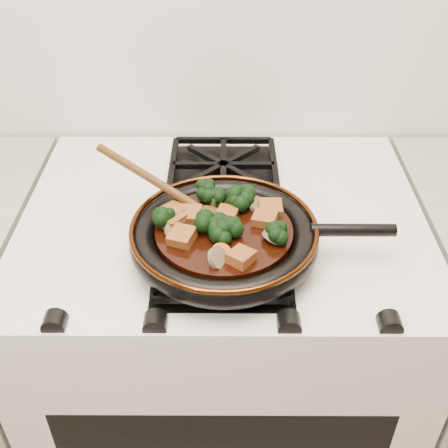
{
  "coord_description": "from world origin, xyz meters",
  "views": [
    {
      "loc": [
        0.01,
        0.84,
        1.53
      ],
      "look_at": [
        0.0,
        1.57,
        0.97
      ],
      "focal_mm": 45.0,
      "sensor_mm": 36.0,
      "label": 1
    }
  ],
  "objects": [
    {
      "name": "tofu_cube_1",
      "position": [
        -0.06,
        1.6,
        0.97
      ],
      "size": [
        0.05,
        0.05,
        0.03
      ],
      "primitive_type": "cube",
      "rotation": [
        -0.06,
        -0.1,
        1.39
      ],
      "color": "brown",
      "rests_on": "braising_sauce"
    },
    {
      "name": "broccoli_floret_0",
      "position": [
        0.01,
        1.56,
        0.97
      ],
      "size": [
        0.09,
        0.08,
        0.06
      ],
      "primitive_type": null,
      "rotation": [
        0.14,
        -0.13,
        2.15
      ],
      "color": "black",
      "rests_on": "braising_sauce"
    },
    {
      "name": "carrot_coin_0",
      "position": [
        -0.0,
        1.55,
        0.96
      ],
      "size": [
        0.03,
        0.03,
        0.02
      ],
      "primitive_type": "cylinder",
      "rotation": [
        -0.21,
        -0.28,
        0.0
      ],
      "color": "#BF3C05",
      "rests_on": "braising_sauce"
    },
    {
      "name": "mushroom_slice_1",
      "position": [
        -0.01,
        1.49,
        0.97
      ],
      "size": [
        0.04,
        0.05,
        0.03
      ],
      "primitive_type": "cylinder",
      "rotation": [
        0.88,
        0.0,
        1.17
      ],
      "color": "brown",
      "rests_on": "braising_sauce"
    },
    {
      "name": "tofu_cube_4",
      "position": [
        -0.08,
        1.6,
        0.97
      ],
      "size": [
        0.05,
        0.06,
        0.03
      ],
      "primitive_type": "cube",
      "rotation": [
        -0.09,
        0.11,
        0.87
      ],
      "color": "brown",
      "rests_on": "braising_sauce"
    },
    {
      "name": "braising_sauce",
      "position": [
        0.0,
        1.57,
        0.95
      ],
      "size": [
        0.23,
        0.23,
        0.02
      ],
      "primitive_type": "cylinder",
      "color": "black",
      "rests_on": "skillet"
    },
    {
      "name": "tofu_cube_3",
      "position": [
        -0.06,
        1.54,
        0.97
      ],
      "size": [
        0.05,
        0.05,
        0.03
      ],
      "primitive_type": "cube",
      "rotation": [
        -0.05,
        -0.09,
        1.21
      ],
      "color": "brown",
      "rests_on": "braising_sauce"
    },
    {
      "name": "mushroom_slice_4",
      "position": [
        0.08,
        1.54,
        0.97
      ],
      "size": [
        0.04,
        0.04,
        0.03
      ],
      "primitive_type": "cylinder",
      "rotation": [
        0.64,
        0.0,
        2.04
      ],
      "color": "brown",
      "rests_on": "braising_sauce"
    },
    {
      "name": "broccoli_floret_8",
      "position": [
        -0.02,
        1.64,
        0.97
      ],
      "size": [
        0.08,
        0.07,
        0.06
      ],
      "primitive_type": null,
      "rotation": [
        0.15,
        -0.02,
        1.34
      ],
      "color": "black",
      "rests_on": "braising_sauce"
    },
    {
      "name": "broccoli_floret_1",
      "position": [
        0.05,
        1.64,
        0.97
      ],
      "size": [
        0.08,
        0.08,
        0.07
      ],
      "primitive_type": null,
      "rotation": [
        0.23,
        0.03,
        0.28
      ],
      "color": "black",
      "rests_on": "braising_sauce"
    },
    {
      "name": "broccoli_floret_2",
      "position": [
        -0.04,
        1.66,
        0.97
      ],
      "size": [
        0.08,
        0.08,
        0.07
      ],
      "primitive_type": null,
      "rotation": [
        0.1,
        -0.18,
        0.32
      ],
      "color": "black",
      "rests_on": "braising_sauce"
    },
    {
      "name": "carrot_coin_1",
      "position": [
        -0.01,
        1.57,
        0.96
      ],
      "size": [
        0.03,
        0.03,
        0.01
      ],
      "primitive_type": "cylinder",
      "rotation": [
        -0.03,
        -0.14,
        0.0
      ],
      "color": "#BF3C05",
      "rests_on": "braising_sauce"
    },
    {
      "name": "tofu_cube_5",
      "position": [
        -0.08,
        1.59,
        0.97
      ],
      "size": [
        0.04,
        0.04,
        0.03
      ],
      "primitive_type": "cube",
      "rotation": [
        0.11,
        -0.09,
        1.45
      ],
      "color": "brown",
      "rests_on": "braising_sauce"
    },
    {
      "name": "burner_grate_front",
      "position": [
        0.0,
        1.55,
        0.91
      ],
      "size": [
        0.23,
        0.23,
        0.03
      ],
      "primitive_type": null,
      "color": "black",
      "rests_on": "stove"
    },
    {
      "name": "carrot_coin_4",
      "position": [
        -0.01,
        1.57,
        0.96
      ],
      "size": [
        0.04,
        0.03,
        0.03
      ],
      "primitive_type": "cylinder",
      "rotation": [
        0.35,
        0.34,
        0.0
      ],
      "color": "#BF3C05",
      "rests_on": "braising_sauce"
    },
    {
      "name": "carrot_coin_3",
      "position": [
        -0.0,
        1.51,
        0.96
      ],
      "size": [
        0.03,
        0.03,
        0.02
      ],
      "primitive_type": "cylinder",
      "rotation": [
        0.23,
        0.17,
        0.0
      ],
      "color": "#BF3C05",
      "rests_on": "braising_sauce"
    },
    {
      "name": "mushroom_slice_3",
      "position": [
        0.06,
        1.63,
        0.97
      ],
      "size": [
        0.04,
        0.04,
        0.03
      ],
      "primitive_type": "cylinder",
      "rotation": [
        0.73,
        0.0,
        1.02
      ],
      "color": "brown",
      "rests_on": "braising_sauce"
    },
    {
      "name": "tofu_cube_0",
      "position": [
        -0.09,
        1.58,
        0.97
      ],
      "size": [
        0.06,
        0.06,
        0.03
      ],
      "primitive_type": "cube",
      "rotation": [
        0.01,
        0.08,
        2.45
      ],
      "color": "brown",
      "rests_on": "braising_sauce"
    },
    {
      "name": "skillet",
      "position": [
        0.0,
        1.57,
        0.94
      ],
      "size": [
        0.44,
        0.32,
        0.05
      ],
      "rotation": [
        0.0,
        0.0,
        -0.0
      ],
      "color": "black",
      "rests_on": "burner_grate_front"
    },
    {
      "name": "carrot_coin_2",
      "position": [
        -0.02,
        1.66,
        0.96
      ],
      "size": [
        0.03,
        0.03,
        0.01
      ],
      "primitive_type": "cylinder",
      "rotation": [
        -0.09,
        -0.11,
        0.0
      ],
      "color": "#BF3C05",
      "rests_on": "braising_sauce"
    },
    {
      "name": "broccoli_floret_7",
      "position": [
        -0.0,
        1.54,
        0.97
      ],
      "size": [
        0.08,
        0.08,
        0.07
      ],
      "primitive_type": null,
      "rotation": [
        -0.19,
        0.2,
        1.25
      ],
      "color": "black",
      "rests_on": "braising_sauce"
    },
    {
      "name": "tofu_cube_2",
      "position": [
        0.07,
        1.59,
        0.97
      ],
      "size": [
        0.05,
        0.05,
        0.03
      ],
      "primitive_type": "cube",
      "rotation": [
        -0.07,
        0.05,
        2.81
      ],
      "color": "brown",
      "rests_on": "braising_sauce"
    },
    {
      "name": "broccoli_floret_4",
      "position": [
        0.09,
        1.54,
        0.97
      ],
      "size": [
        0.09,
        0.09,
        0.07
      ],
      "primitive_type": null,
      "rotation": [
        0.2,
        0.12,
        0.67
      ],
      "color": "black",
      "rests_on": "braising_sauce"
    },
    {
      "name": "broccoli_floret_3",
      "position": [
        -0.03,
        1.57,
        0.97
      ],
      "size": [
        0.06,
        0.07,
        0.07
      ],
      "primitive_type": null,
      "rotation": [
        0.25,
        0.08,
        0.04
      ],
      "color": "black",
      "rests_on": "braising_sauce"
    },
    {
      "name": "tofu_cube_8",
      "position": [
        0.01,
        1.6,
        0.97
      ],
      "size": [
        0.04,
        0.05,
        0.03
      ],
      "primitive_type": "cube",
      "rotation": [
        0.03,
        0.11,
        1.33
      ],
      "color": "brown",
      "rests_on": "braising_sauce"
    },
    {
      "name": "stove",
      "position": [
        0.0,
        1.69,
        0.45
      ],
      "size": [
        0.76,
        0.6,
        0.9
      ],
      "primitive_type": "cube",
      "color": "white",
      "rests_on": "ground"
    },
    {
      "name": "broccoli_floret_6",
      "position": [
        -0.09,
        1.58,
        0.97
      ],
      "size": [
        0.07,
        0.07,
        0.07
      ],
      "primitive_type": null,
      "rotation": [
        -0.08,
        -0.18,
        1.55
      ],
      "color": "black",
      "rests_on": "braising_sauce"
    },
    {
      "name": "tofu_cube_6",
      "position": [
        0.03,
        1.49,
        0.97
      ],
      "size": [
        0.05,
        0.05,
        0.02
      ],
      "primitive_type": "cube",
      "rotation": [
        0.08,
        0.04,
        2.49
      ],
      "color": "brown",
      "rests_on": "braising_sauce"
    },
    {
      "name": "broccoli_floret_5",
      "position": [
        0.03,
        1.63,
        0.97
      ],
      "size": [
        0.08,
        0.08,
        0.07
      ],
      "primitive_type": null,
      "rotation": [
        0.14,
        -0.06,
        1.27
      ],
      "color": "black",
      "rests_on": "braising_sauce"
    },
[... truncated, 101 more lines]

